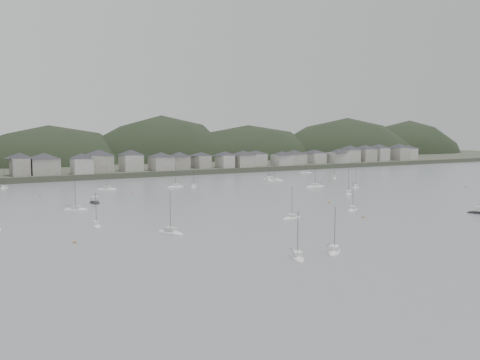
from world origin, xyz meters
TOP-DOWN VIEW (x-y plane):
  - ground at (0.00, 0.00)m, footprint 900.00×900.00m
  - far_shore_land at (0.00, 295.00)m, footprint 900.00×250.00m
  - forested_ridge at (4.83, 269.40)m, footprint 851.55×103.94m
  - waterfront_town at (50.59, 183.34)m, footprint 451.48×28.46m
  - moored_fleet at (1.96, 77.42)m, footprint 239.14×177.17m
  - motor_launch_near at (37.97, -3.60)m, footprint 5.07×7.29m
  - motor_launch_far at (-55.87, 82.10)m, footprint 3.66×8.59m
  - mooring_buoys at (5.91, 51.91)m, footprint 182.25×129.10m

SIDE VIEW (x-z plane):
  - forested_ridge at x=4.83m, z-range -62.57..40.00m
  - ground at x=0.00m, z-range 0.00..0.00m
  - mooring_buoys at x=5.91m, z-range -0.20..0.50m
  - moored_fleet at x=1.96m, z-range -6.71..7.06m
  - motor_launch_far at x=-55.87m, z-range -1.71..2.28m
  - motor_launch_near at x=37.97m, z-range -1.53..2.13m
  - far_shore_land at x=0.00m, z-range 0.00..3.00m
  - waterfront_town at x=50.59m, z-range 2.20..15.12m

